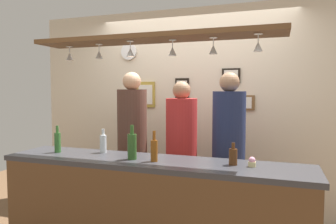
{
  "coord_description": "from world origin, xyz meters",
  "views": [
    {
      "loc": [
        1.02,
        -2.84,
        1.56
      ],
      "look_at": [
        0.0,
        0.1,
        1.35
      ],
      "focal_mm": 33.8,
      "sensor_mm": 36.0,
      "label": 1
    }
  ],
  "objects_px": {
    "bottle_soda_clear": "(103,143)",
    "bottle_beer_amber_tall": "(154,150)",
    "picture_frame_upper_small": "(231,76)",
    "wall_clock": "(129,52)",
    "person_middle_red_shirt": "(181,142)",
    "bottle_beer_green_import": "(58,142)",
    "picture_frame_caricature": "(146,95)",
    "person_left_brown_shirt": "(132,133)",
    "cupcake": "(252,162)",
    "picture_frame_lower_pair": "(242,103)",
    "bottle_champagne_green": "(132,146)",
    "person_right_navy_shirt": "(229,139)",
    "bottle_beer_brown_stubby": "(233,156)",
    "picture_frame_crest": "(182,88)"
  },
  "relations": [
    {
      "from": "bottle_soda_clear",
      "to": "bottle_beer_amber_tall",
      "type": "bearing_deg",
      "value": -17.37
    },
    {
      "from": "picture_frame_upper_small",
      "to": "wall_clock",
      "type": "height_order",
      "value": "wall_clock"
    },
    {
      "from": "person_middle_red_shirt",
      "to": "bottle_soda_clear",
      "type": "relative_size",
      "value": 7.21
    },
    {
      "from": "person_middle_red_shirt",
      "to": "bottle_beer_amber_tall",
      "type": "distance_m",
      "value": 0.83
    },
    {
      "from": "bottle_beer_green_import",
      "to": "picture_frame_caricature",
      "type": "distance_m",
      "value": 1.5
    },
    {
      "from": "person_left_brown_shirt",
      "to": "cupcake",
      "type": "distance_m",
      "value": 1.58
    },
    {
      "from": "bottle_beer_green_import",
      "to": "picture_frame_lower_pair",
      "type": "height_order",
      "value": "picture_frame_lower_pair"
    },
    {
      "from": "bottle_beer_amber_tall",
      "to": "picture_frame_caricature",
      "type": "bearing_deg",
      "value": 115.63
    },
    {
      "from": "picture_frame_lower_pair",
      "to": "picture_frame_upper_small",
      "type": "distance_m",
      "value": 0.35
    },
    {
      "from": "bottle_beer_amber_tall",
      "to": "picture_frame_lower_pair",
      "type": "relative_size",
      "value": 0.87
    },
    {
      "from": "wall_clock",
      "to": "picture_frame_lower_pair",
      "type": "bearing_deg",
      "value": 0.24
    },
    {
      "from": "bottle_champagne_green",
      "to": "picture_frame_lower_pair",
      "type": "relative_size",
      "value": 1.0
    },
    {
      "from": "bottle_soda_clear",
      "to": "picture_frame_lower_pair",
      "type": "bearing_deg",
      "value": 47.27
    },
    {
      "from": "bottle_beer_green_import",
      "to": "picture_frame_upper_small",
      "type": "xyz_separation_m",
      "value": [
        1.46,
        1.4,
        0.67
      ]
    },
    {
      "from": "bottle_soda_clear",
      "to": "wall_clock",
      "type": "xyz_separation_m",
      "value": [
        -0.34,
        1.26,
        1.03
      ]
    },
    {
      "from": "person_right_navy_shirt",
      "to": "bottle_beer_amber_tall",
      "type": "relative_size",
      "value": 6.71
    },
    {
      "from": "picture_frame_caricature",
      "to": "wall_clock",
      "type": "relative_size",
      "value": 1.55
    },
    {
      "from": "picture_frame_caricature",
      "to": "bottle_beer_green_import",
      "type": "bearing_deg",
      "value": -103.25
    },
    {
      "from": "person_left_brown_shirt",
      "to": "picture_frame_caricature",
      "type": "relative_size",
      "value": 5.2
    },
    {
      "from": "person_right_navy_shirt",
      "to": "bottle_beer_amber_tall",
      "type": "xyz_separation_m",
      "value": [
        -0.5,
        -0.82,
        0.01
      ]
    },
    {
      "from": "person_right_navy_shirt",
      "to": "wall_clock",
      "type": "relative_size",
      "value": 7.93
    },
    {
      "from": "bottle_beer_amber_tall",
      "to": "picture_frame_lower_pair",
      "type": "distance_m",
      "value": 1.6
    },
    {
      "from": "bottle_champagne_green",
      "to": "picture_frame_lower_pair",
      "type": "distance_m",
      "value": 1.67
    },
    {
      "from": "bottle_beer_amber_tall",
      "to": "picture_frame_lower_pair",
      "type": "bearing_deg",
      "value": 68.7
    },
    {
      "from": "bottle_beer_brown_stubby",
      "to": "picture_frame_caricature",
      "type": "relative_size",
      "value": 0.53
    },
    {
      "from": "bottle_soda_clear",
      "to": "picture_frame_lower_pair",
      "type": "height_order",
      "value": "picture_frame_lower_pair"
    },
    {
      "from": "bottle_soda_clear",
      "to": "wall_clock",
      "type": "bearing_deg",
      "value": 105.04
    },
    {
      "from": "bottle_champagne_green",
      "to": "person_middle_red_shirt",
      "type": "bearing_deg",
      "value": 75.82
    },
    {
      "from": "person_left_brown_shirt",
      "to": "bottle_beer_green_import",
      "type": "xyz_separation_m",
      "value": [
        -0.43,
        -0.77,
        -0.01
      ]
    },
    {
      "from": "person_middle_red_shirt",
      "to": "bottle_soda_clear",
      "type": "distance_m",
      "value": 0.87
    },
    {
      "from": "bottle_beer_brown_stubby",
      "to": "picture_frame_lower_pair",
      "type": "xyz_separation_m",
      "value": [
        -0.08,
        1.36,
        0.38
      ]
    },
    {
      "from": "picture_frame_upper_small",
      "to": "bottle_soda_clear",
      "type": "bearing_deg",
      "value": -129.23
    },
    {
      "from": "person_left_brown_shirt",
      "to": "person_right_navy_shirt",
      "type": "distance_m",
      "value": 1.1
    },
    {
      "from": "person_right_navy_shirt",
      "to": "picture_frame_caricature",
      "type": "relative_size",
      "value": 5.13
    },
    {
      "from": "person_left_brown_shirt",
      "to": "picture_frame_lower_pair",
      "type": "bearing_deg",
      "value": 28.32
    },
    {
      "from": "cupcake",
      "to": "picture_frame_crest",
      "type": "xyz_separation_m",
      "value": [
        -0.98,
        1.37,
        0.59
      ]
    },
    {
      "from": "person_left_brown_shirt",
      "to": "person_middle_red_shirt",
      "type": "xyz_separation_m",
      "value": [
        0.59,
        0.0,
        -0.07
      ]
    },
    {
      "from": "picture_frame_crest",
      "to": "bottle_beer_green_import",
      "type": "bearing_deg",
      "value": -120.91
    },
    {
      "from": "picture_frame_crest",
      "to": "picture_frame_lower_pair",
      "type": "height_order",
      "value": "picture_frame_crest"
    },
    {
      "from": "bottle_beer_brown_stubby",
      "to": "bottle_champagne_green",
      "type": "bearing_deg",
      "value": -174.96
    },
    {
      "from": "bottle_champagne_green",
      "to": "picture_frame_crest",
      "type": "bearing_deg",
      "value": 89.13
    },
    {
      "from": "person_right_navy_shirt",
      "to": "picture_frame_lower_pair",
      "type": "relative_size",
      "value": 5.82
    },
    {
      "from": "bottle_soda_clear",
      "to": "wall_clock",
      "type": "height_order",
      "value": "wall_clock"
    },
    {
      "from": "person_middle_red_shirt",
      "to": "picture_frame_caricature",
      "type": "bearing_deg",
      "value": 137.66
    },
    {
      "from": "person_left_brown_shirt",
      "to": "bottle_beer_amber_tall",
      "type": "xyz_separation_m",
      "value": [
        0.6,
        -0.82,
        -0.01
      ]
    },
    {
      "from": "person_middle_red_shirt",
      "to": "picture_frame_caricature",
      "type": "height_order",
      "value": "picture_frame_caricature"
    },
    {
      "from": "person_left_brown_shirt",
      "to": "person_middle_red_shirt",
      "type": "distance_m",
      "value": 0.6
    },
    {
      "from": "picture_frame_caricature",
      "to": "bottle_beer_brown_stubby",
      "type": "bearing_deg",
      "value": -45.4
    },
    {
      "from": "wall_clock",
      "to": "person_right_navy_shirt",
      "type": "bearing_deg",
      "value": -23.32
    },
    {
      "from": "picture_frame_caricature",
      "to": "picture_frame_crest",
      "type": "distance_m",
      "value": 0.51
    }
  ]
}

